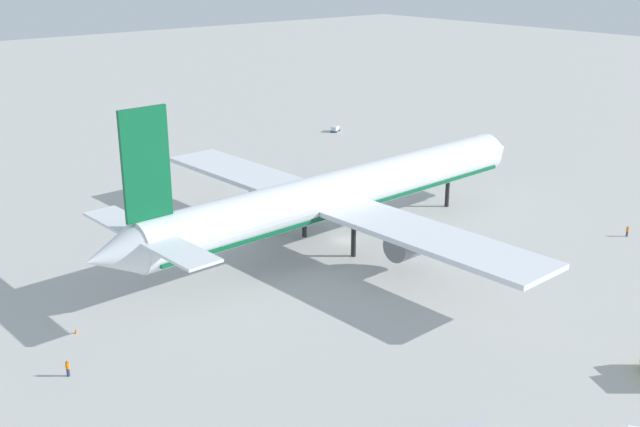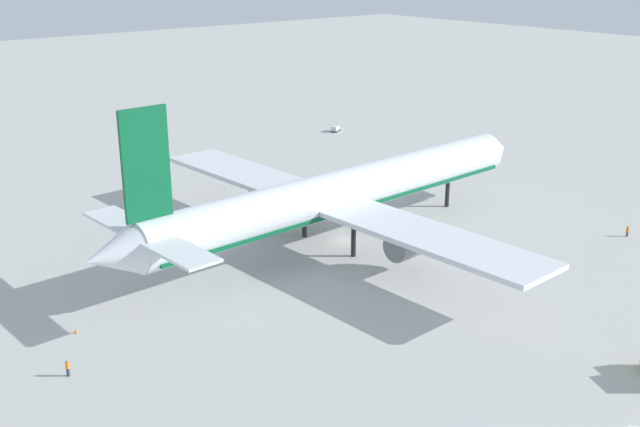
{
  "view_description": "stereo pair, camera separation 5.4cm",
  "coord_description": "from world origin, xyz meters",
  "views": [
    {
      "loc": [
        -70.14,
        -78.51,
        40.6
      ],
      "look_at": [
        -4.95,
        -0.2,
        5.34
      ],
      "focal_mm": 42.82,
      "sensor_mm": 36.0,
      "label": 1
    },
    {
      "loc": [
        -70.1,
        -78.54,
        40.6
      ],
      "look_at": [
        -4.95,
        -0.2,
        5.34
      ],
      "focal_mm": 42.82,
      "sensor_mm": 36.0,
      "label": 2
    }
  ],
  "objects": [
    {
      "name": "ground_plane",
      "position": [
        0.0,
        0.0,
        0.0
      ],
      "size": [
        600.0,
        600.0,
        0.0
      ],
      "primitive_type": "plane",
      "color": "#B2B2AD"
    },
    {
      "name": "traffic_cone_0",
      "position": [
        -42.36,
        -2.38,
        0.28
      ],
      "size": [
        0.36,
        0.36,
        0.55
      ],
      "primitive_type": "cone",
      "color": "orange",
      "rests_on": "ground"
    },
    {
      "name": "ground_worker_5",
      "position": [
        33.6,
        -25.82,
        0.82
      ],
      "size": [
        0.56,
        0.56,
        1.62
      ],
      "color": "#3F3F47",
      "rests_on": "ground"
    },
    {
      "name": "airliner",
      "position": [
        -1.36,
        -0.11,
        7.44
      ],
      "size": [
        79.24,
        71.25,
        24.05
      ],
      "color": "silver",
      "rests_on": "ground"
    },
    {
      "name": "ground_worker_0",
      "position": [
        -46.62,
        -10.62,
        0.89
      ],
      "size": [
        0.56,
        0.56,
        1.75
      ],
      "color": "navy",
      "rests_on": "ground"
    },
    {
      "name": "baggage_cart_1",
      "position": [
        45.62,
        54.93,
        0.72
      ],
      "size": [
        3.3,
        2.5,
        1.31
      ],
      "color": "#26598C",
      "rests_on": "ground"
    }
  ]
}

